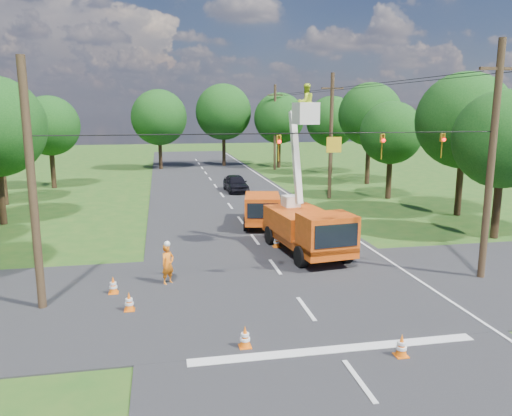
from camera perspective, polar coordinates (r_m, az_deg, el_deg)
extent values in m
plane|color=#214E17|center=(37.54, -2.97, 0.18)|extent=(140.00, 140.00, 0.00)
cube|color=black|center=(37.54, -2.97, 0.18)|extent=(12.00, 100.00, 0.06)
cube|color=black|center=(20.48, 4.12, -9.40)|extent=(56.00, 10.00, 0.07)
cube|color=silver|center=(15.94, 9.13, -15.81)|extent=(9.00, 0.45, 0.02)
cube|color=silver|center=(38.69, 5.27, 0.48)|extent=(0.12, 90.00, 0.02)
cube|color=#E54E10|center=(25.43, 5.72, -3.41)|extent=(3.21, 6.86, 0.50)
cube|color=#E54E10|center=(23.14, 8.11, -2.76)|extent=(2.63, 2.16, 1.65)
cube|color=black|center=(22.32, 9.16, -3.17)|extent=(2.09, 0.32, 1.05)
cube|color=#E54E10|center=(26.06, 4.98, -1.47)|extent=(3.07, 4.36, 1.10)
cylinder|color=black|center=(23.22, 5.15, -5.57)|extent=(0.47, 1.05, 1.01)
cylinder|color=black|center=(24.19, 10.22, -5.02)|extent=(0.47, 1.05, 1.01)
cylinder|color=black|center=(26.97, 1.68, -3.14)|extent=(0.47, 1.05, 1.01)
cylinder|color=black|center=(27.81, 6.18, -2.75)|extent=(0.47, 1.05, 1.01)
cube|color=silver|center=(26.99, 4.01, 0.78)|extent=(0.92, 0.92, 0.61)
cube|color=silver|center=(26.09, 4.58, 5.78)|extent=(0.49, 1.50, 4.78)
cube|color=silver|center=(24.91, 5.70, 10.71)|extent=(1.17, 1.17, 1.05)
imported|color=#C6E526|center=(24.91, 5.72, 11.90)|extent=(1.02, 0.88, 1.81)
cube|color=#E54E10|center=(31.59, 0.72, -0.68)|extent=(3.11, 5.91, 0.42)
cube|color=#E54E10|center=(29.47, 0.75, -0.10)|extent=(2.33, 1.96, 1.40)
cube|color=black|center=(28.68, 0.77, -0.32)|extent=(1.76, 0.40, 0.89)
cube|color=#E54E10|center=(32.21, 0.72, 0.62)|extent=(2.83, 3.83, 0.94)
cylinder|color=black|center=(29.92, -1.14, -1.84)|extent=(0.46, 0.90, 0.86)
cylinder|color=black|center=(29.93, 2.63, -1.84)|extent=(0.46, 0.90, 0.86)
cylinder|color=black|center=(33.39, -0.99, -0.45)|extent=(0.46, 0.90, 0.86)
cylinder|color=black|center=(33.40, 2.39, -0.46)|extent=(0.46, 0.90, 0.86)
imported|color=orange|center=(21.21, -10.05, -6.36)|extent=(0.74, 0.71, 1.71)
imported|color=black|center=(44.09, -2.33, 2.84)|extent=(1.97, 4.52, 1.52)
cone|color=orange|center=(15.75, -1.26, -14.45)|extent=(0.36, 0.36, 0.70)
cube|color=orange|center=(15.91, -1.26, -15.56)|extent=(0.38, 0.38, 0.04)
cylinder|color=white|center=(15.73, -1.27, -14.26)|extent=(0.26, 0.26, 0.09)
cylinder|color=white|center=(15.79, -1.26, -14.75)|extent=(0.31, 0.31, 0.09)
cone|color=orange|center=(15.84, 16.30, -14.79)|extent=(0.36, 0.36, 0.70)
cube|color=orange|center=(15.99, 16.23, -15.89)|extent=(0.38, 0.38, 0.04)
cylinder|color=white|center=(15.81, 16.31, -14.60)|extent=(0.26, 0.26, 0.09)
cylinder|color=white|center=(15.88, 16.28, -15.09)|extent=(0.31, 0.31, 0.09)
cone|color=orange|center=(26.40, 2.35, -3.74)|extent=(0.36, 0.36, 0.70)
cube|color=orange|center=(26.49, 2.35, -4.45)|extent=(0.38, 0.38, 0.04)
cylinder|color=white|center=(26.39, 2.35, -3.62)|extent=(0.26, 0.26, 0.09)
cylinder|color=white|center=(26.43, 2.35, -3.93)|extent=(0.31, 0.31, 0.09)
cone|color=orange|center=(29.43, 5.58, -2.21)|extent=(0.36, 0.36, 0.70)
cube|color=orange|center=(29.52, 5.57, -2.85)|extent=(0.38, 0.38, 0.04)
cylinder|color=white|center=(29.42, 5.59, -2.10)|extent=(0.26, 0.26, 0.09)
cylinder|color=white|center=(29.46, 5.58, -2.38)|extent=(0.31, 0.31, 0.09)
cone|color=orange|center=(18.92, -14.30, -10.28)|extent=(0.36, 0.36, 0.70)
cube|color=orange|center=(19.04, -14.25, -11.23)|extent=(0.38, 0.38, 0.04)
cylinder|color=white|center=(18.90, -14.31, -10.11)|extent=(0.26, 0.26, 0.09)
cylinder|color=white|center=(18.95, -14.29, -10.54)|extent=(0.31, 0.31, 0.09)
cone|color=orange|center=(20.74, -16.01, -8.43)|extent=(0.36, 0.36, 0.70)
cube|color=orange|center=(20.85, -15.96, -9.31)|extent=(0.38, 0.38, 0.04)
cylinder|color=white|center=(20.72, -16.02, -8.28)|extent=(0.26, 0.26, 0.09)
cylinder|color=white|center=(20.77, -15.99, -8.67)|extent=(0.31, 0.31, 0.09)
cone|color=orange|center=(35.81, 5.76, 0.21)|extent=(0.36, 0.36, 0.70)
cube|color=orange|center=(35.88, 5.75, -0.32)|extent=(0.38, 0.38, 0.04)
cylinder|color=white|center=(35.80, 5.76, 0.31)|extent=(0.26, 0.26, 0.09)
cylinder|color=white|center=(35.83, 5.76, 0.07)|extent=(0.31, 0.31, 0.09)
cylinder|color=#4C3823|center=(23.02, 25.28, 4.67)|extent=(0.30, 0.30, 10.00)
cube|color=#4C3823|center=(22.97, 26.10, 14.11)|extent=(1.80, 0.12, 0.12)
cylinder|color=#4C3823|center=(40.86, 8.56, 8.04)|extent=(0.30, 0.30, 10.00)
cube|color=#4C3823|center=(40.83, 8.72, 13.37)|extent=(1.80, 0.12, 0.12)
cylinder|color=#4C3823|center=(60.08, 2.17, 9.16)|extent=(0.30, 0.30, 10.00)
cube|color=#4C3823|center=(60.06, 2.20, 12.78)|extent=(1.80, 0.12, 0.12)
cylinder|color=#4C3823|center=(19.21, -24.22, 2.14)|extent=(0.30, 0.30, 9.00)
cylinder|color=black|center=(19.06, 2.92, 8.50)|extent=(18.00, 0.04, 0.04)
cube|color=gold|center=(19.69, 8.90, 7.16)|extent=(0.60, 0.05, 0.60)
imported|color=gold|center=(19.07, 2.61, 6.85)|extent=(0.16, 0.20, 1.00)
sphere|color=#FF0C0C|center=(18.94, 2.70, 7.57)|extent=(0.14, 0.14, 0.14)
imported|color=gold|center=(20.46, 14.21, 6.82)|extent=(0.16, 0.20, 1.00)
sphere|color=#FF0C0C|center=(20.33, 14.39, 7.49)|extent=(0.14, 0.14, 0.14)
imported|color=gold|center=(21.68, 20.49, 6.69)|extent=(0.16, 0.20, 1.00)
sphere|color=#FF0C0C|center=(21.57, 20.70, 7.32)|extent=(0.14, 0.14, 0.14)
cylinder|color=#382616|center=(35.30, -27.17, 1.82)|extent=(0.44, 0.44, 4.36)
cylinder|color=#382616|center=(42.45, -26.94, 3.41)|extent=(0.44, 0.44, 4.62)
cylinder|color=#382616|center=(49.74, -22.21, 4.45)|extent=(0.44, 0.44, 4.05)
sphere|color=#103E11|center=(49.49, -22.53, 8.68)|extent=(5.40, 5.40, 5.40)
cylinder|color=#382616|center=(31.16, 25.83, 0.46)|extent=(0.44, 0.44, 3.96)
sphere|color=#103E11|center=(30.76, 26.41, 7.06)|extent=(5.40, 5.40, 5.40)
cylinder|color=#382616|center=(36.81, 22.24, 2.74)|extent=(0.44, 0.44, 4.58)
sphere|color=#103E11|center=(36.49, 22.73, 9.21)|extent=(6.40, 6.40, 6.40)
cylinder|color=#382616|center=(42.03, 14.96, 3.62)|extent=(0.44, 0.44, 3.78)
sphere|color=#103E11|center=(41.73, 15.20, 8.30)|extent=(5.00, 5.00, 5.00)
cylinder|color=#382616|center=(49.86, 12.67, 5.43)|extent=(0.44, 0.44, 4.75)
sphere|color=#103E11|center=(49.63, 12.89, 10.40)|extent=(6.00, 6.00, 6.00)
cylinder|color=#382616|center=(56.94, 8.52, 5.97)|extent=(0.44, 0.44, 4.14)
sphere|color=#103E11|center=(56.72, 8.64, 9.75)|extent=(5.60, 5.60, 5.60)
cylinder|color=#382616|center=(61.69, -10.89, 6.41)|extent=(0.44, 0.44, 4.40)
sphere|color=#103E11|center=(61.50, -11.03, 10.13)|extent=(6.60, 6.60, 6.60)
cylinder|color=#382616|center=(64.18, -3.69, 6.97)|extent=(0.44, 0.44, 4.84)
sphere|color=#103E11|center=(64.00, -3.74, 10.90)|extent=(7.00, 7.00, 7.00)
cylinder|color=#382616|center=(62.42, 2.63, 6.62)|extent=(0.44, 0.44, 4.31)
sphere|color=#103E11|center=(62.22, 2.67, 10.22)|extent=(6.20, 6.20, 6.20)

